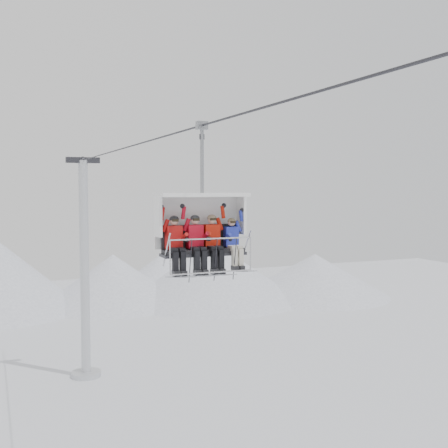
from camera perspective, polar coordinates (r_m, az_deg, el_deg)
name	(u,v)px	position (r m, az deg, el deg)	size (l,w,h in m)	color
ridgeline	(34,282)	(55.48, -18.73, -5.62)	(72.00, 21.00, 7.00)	white
lift_tower_right	(85,284)	(35.50, -13.96, -5.91)	(2.00, 1.80, 13.48)	silver
haul_cable	(224,119)	(13.77, 0.00, 10.62)	(0.06, 0.06, 50.00)	#2C2B30
chairlift_carrier	(200,223)	(15.24, -2.40, 0.13)	(2.45, 1.17, 3.98)	black
skier_far_left	(175,242)	(14.72, -4.98, -1.86)	(0.42, 1.69, 1.65)	#B01110
skier_center_left	(196,241)	(14.91, -2.86, -1.76)	(0.42, 1.69, 1.66)	#B90C1E
skier_center_right	(213,241)	(15.08, -1.13, -1.70)	(0.42, 1.69, 1.66)	#B71809
skier_far_right	(233,242)	(15.29, 0.91, -1.80)	(0.37, 1.69, 1.51)	#2431B0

